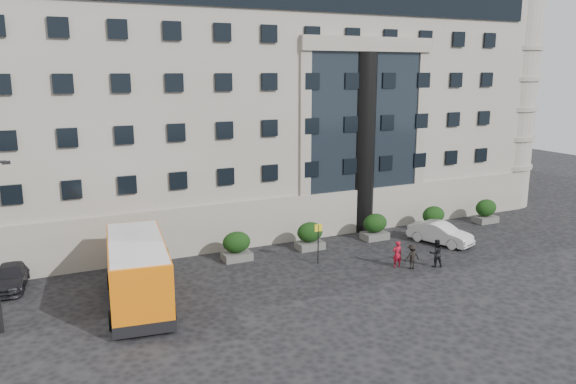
% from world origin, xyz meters
% --- Properties ---
extents(ground, '(120.00, 120.00, 0.00)m').
position_xyz_m(ground, '(0.00, 0.00, 0.00)').
color(ground, black).
rests_on(ground, ground).
extents(civic_building, '(44.00, 24.00, 18.00)m').
position_xyz_m(civic_building, '(6.00, 22.00, 9.00)').
color(civic_building, gray).
rests_on(civic_building, ground).
extents(entrance_column, '(1.80, 1.80, 13.00)m').
position_xyz_m(entrance_column, '(12.00, 10.30, 6.50)').
color(entrance_column, black).
rests_on(entrance_column, ground).
extents(hedge_a, '(1.80, 1.26, 1.84)m').
position_xyz_m(hedge_a, '(-4.00, 7.80, 0.93)').
color(hedge_a, '#51514E').
rests_on(hedge_a, ground).
extents(hedge_b, '(1.80, 1.26, 1.84)m').
position_xyz_m(hedge_b, '(1.20, 7.80, 0.93)').
color(hedge_b, '#51514E').
rests_on(hedge_b, ground).
extents(hedge_c, '(1.80, 1.26, 1.84)m').
position_xyz_m(hedge_c, '(6.40, 7.80, 0.93)').
color(hedge_c, '#51514E').
rests_on(hedge_c, ground).
extents(hedge_d, '(1.80, 1.26, 1.84)m').
position_xyz_m(hedge_d, '(11.60, 7.80, 0.93)').
color(hedge_d, '#51514E').
rests_on(hedge_d, ground).
extents(hedge_e, '(1.80, 1.26, 1.84)m').
position_xyz_m(hedge_e, '(16.80, 7.80, 0.93)').
color(hedge_e, '#51514E').
rests_on(hedge_e, ground).
extents(hedge_f, '(1.80, 1.26, 1.84)m').
position_xyz_m(hedge_f, '(22.00, 7.80, 0.93)').
color(hedge_f, '#51514E').
rests_on(hedge_f, ground).
extents(bus_stop_sign, '(0.50, 0.08, 2.52)m').
position_xyz_m(bus_stop_sign, '(5.50, 5.00, 1.73)').
color(bus_stop_sign, '#262628').
rests_on(bus_stop_sign, ground).
extents(minibus, '(3.81, 8.35, 3.36)m').
position_xyz_m(minibus, '(-5.72, 3.49, 1.85)').
color(minibus, orange).
rests_on(minibus, ground).
extents(parked_car_c, '(2.38, 4.47, 1.23)m').
position_xyz_m(parked_car_c, '(-11.65, 8.87, 0.62)').
color(parked_car_c, black).
rests_on(parked_car_c, ground).
extents(white_taxi, '(3.03, 4.73, 1.47)m').
position_xyz_m(white_taxi, '(15.06, 4.97, 0.74)').
color(white_taxi, silver).
rests_on(white_taxi, ground).
extents(pedestrian_a, '(0.65, 0.48, 1.63)m').
position_xyz_m(pedestrian_a, '(9.55, 2.40, 0.82)').
color(pedestrian_a, '#A61024').
rests_on(pedestrian_a, ground).
extents(pedestrian_b, '(0.98, 0.85, 1.72)m').
position_xyz_m(pedestrian_b, '(11.69, 1.42, 0.86)').
color(pedestrian_b, black).
rests_on(pedestrian_b, ground).
extents(pedestrian_c, '(1.04, 0.65, 1.53)m').
position_xyz_m(pedestrian_c, '(10.16, 1.76, 0.77)').
color(pedestrian_c, black).
rests_on(pedestrian_c, ground).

